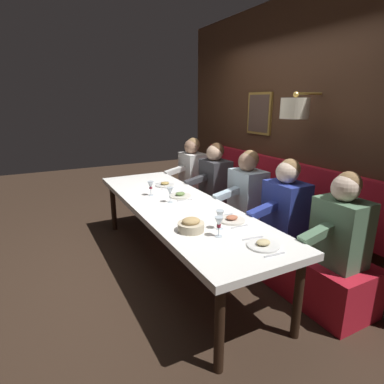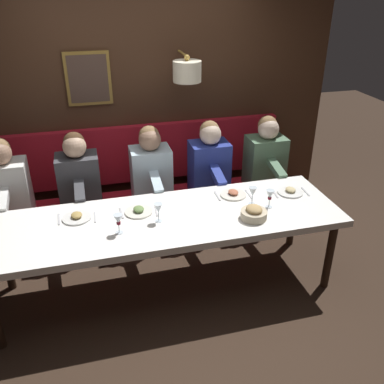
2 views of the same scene
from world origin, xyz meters
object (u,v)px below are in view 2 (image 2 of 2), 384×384
object	(u,v)px
diner_farthest	(6,182)
wine_glass_2	(253,192)
dining_table	(167,223)
wine_glass_1	(118,220)
diner_near	(209,161)
diner_middle	(151,167)
diner_nearest	(266,155)
diner_far	(78,174)
wine_glass_0	(270,195)
bread_bowl	(254,213)
wine_glass_3	(158,209)

from	to	relation	value
diner_farthest	wine_glass_2	world-z (taller)	diner_farthest
dining_table	wine_glass_1	distance (m)	0.46
diner_near	diner_middle	xyz separation A→B (m)	(0.00, 0.62, 0.00)
diner_farthest	diner_nearest	bearing A→B (deg)	-90.00
diner_middle	wine_glass_1	size ratio (longest dim) A/B	4.82
diner_near	diner_far	world-z (taller)	same
wine_glass_0	wine_glass_1	size ratio (longest dim) A/B	1.00
diner_nearest	diner_farthest	size ratio (longest dim) A/B	1.00
diner_farthest	bread_bowl	world-z (taller)	diner_farthest
diner_nearest	wine_glass_3	size ratio (longest dim) A/B	4.82
diner_far	wine_glass_2	size ratio (longest dim) A/B	4.82
diner_far	wine_glass_0	xyz separation A→B (m)	(-0.94, -1.59, 0.04)
bread_bowl	wine_glass_0	bearing A→B (deg)	-54.87
bread_bowl	diner_nearest	bearing A→B (deg)	-28.13
wine_glass_1	diner_farthest	bearing A→B (deg)	42.71
diner_middle	diner_far	world-z (taller)	same
wine_glass_3	diner_middle	bearing A→B (deg)	-6.00
dining_table	bread_bowl	xyz separation A→B (m)	(-0.20, -0.70, 0.11)
wine_glass_2	bread_bowl	bearing A→B (deg)	161.18
diner_middle	wine_glass_3	distance (m)	0.94
dining_table	diner_near	distance (m)	1.10
wine_glass_2	bread_bowl	size ratio (longest dim) A/B	0.75
diner_farthest	diner_middle	bearing A→B (deg)	-90.00
diner_farthest	wine_glass_3	xyz separation A→B (m)	(-0.93, -1.27, 0.04)
wine_glass_2	wine_glass_3	distance (m)	0.85
diner_far	dining_table	bearing A→B (deg)	-141.97
wine_glass_0	wine_glass_3	world-z (taller)	same
diner_nearest	wine_glass_0	distance (m)	1.02
wine_glass_2	wine_glass_3	bearing A→B (deg)	95.14
wine_glass_3	diner_near	bearing A→B (deg)	-37.56
wine_glass_0	bread_bowl	xyz separation A→B (m)	(-0.14, 0.20, -0.07)
diner_nearest	bread_bowl	size ratio (longest dim) A/B	3.60
diner_nearest	wine_glass_2	xyz separation A→B (m)	(-0.85, 0.50, 0.04)
diner_nearest	diner_near	world-z (taller)	same
dining_table	wine_glass_0	bearing A→B (deg)	-93.87
wine_glass_0	bread_bowl	bearing A→B (deg)	125.13
diner_far	bread_bowl	world-z (taller)	diner_far
diner_middle	wine_glass_2	bearing A→B (deg)	-138.68
diner_nearest	diner_middle	xyz separation A→B (m)	(0.00, 1.25, 0.00)
diner_far	wine_glass_0	bearing A→B (deg)	-120.71
diner_near	wine_glass_2	distance (m)	0.87
diner_middle	diner_farthest	size ratio (longest dim) A/B	1.00
diner_nearest	bread_bowl	bearing A→B (deg)	151.87
diner_far	wine_glass_0	distance (m)	1.85
wine_glass_3	diner_far	bearing A→B (deg)	33.45
diner_nearest	diner_farthest	xyz separation A→B (m)	(0.00, 2.62, 0.00)
diner_near	diner_farthest	world-z (taller)	same
diner_farthest	diner_far	bearing A→B (deg)	-90.00
diner_nearest	wine_glass_1	distance (m)	1.97
diner_nearest	diner_middle	distance (m)	1.25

